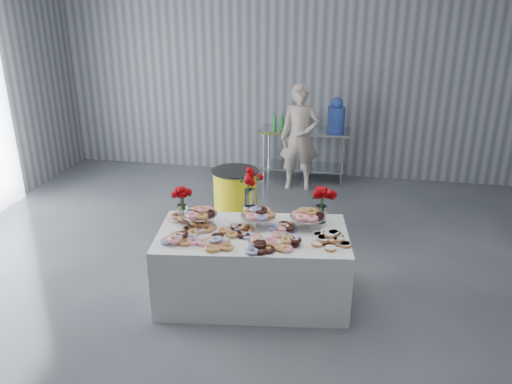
# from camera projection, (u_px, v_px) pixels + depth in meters

# --- Properties ---
(ground) EXTENTS (9.00, 9.00, 0.00)m
(ground) POSITION_uv_depth(u_px,v_px,m) (227.00, 318.00, 4.91)
(ground) COLOR #3A3C42
(ground) RESTS_ON ground
(room_walls) EXTENTS (8.04, 9.04, 4.02)m
(room_walls) POSITION_uv_depth(u_px,v_px,m) (189.00, 38.00, 4.06)
(room_walls) COLOR gray
(room_walls) RESTS_ON ground
(display_table) EXTENTS (2.02, 1.26, 0.75)m
(display_table) POSITION_uv_depth(u_px,v_px,m) (253.00, 266.00, 5.12)
(display_table) COLOR white
(display_table) RESTS_ON ground
(prep_table) EXTENTS (1.50, 0.60, 0.90)m
(prep_table) POSITION_uv_depth(u_px,v_px,m) (304.00, 146.00, 8.38)
(prep_table) COLOR silver
(prep_table) RESTS_ON ground
(donut_mounds) EXTENTS (1.90, 1.05, 0.09)m
(donut_mounds) POSITION_uv_depth(u_px,v_px,m) (252.00, 231.00, 4.92)
(donut_mounds) COLOR #C19546
(donut_mounds) RESTS_ON display_table
(cake_stand_left) EXTENTS (0.36, 0.36, 0.17)m
(cake_stand_left) POSITION_uv_depth(u_px,v_px,m) (200.00, 213.00, 5.10)
(cake_stand_left) COLOR silver
(cake_stand_left) RESTS_ON display_table
(cake_stand_mid) EXTENTS (0.36, 0.36, 0.17)m
(cake_stand_mid) POSITION_uv_depth(u_px,v_px,m) (258.00, 214.00, 5.07)
(cake_stand_mid) COLOR silver
(cake_stand_mid) RESTS_ON display_table
(cake_stand_right) EXTENTS (0.36, 0.36, 0.17)m
(cake_stand_right) POSITION_uv_depth(u_px,v_px,m) (308.00, 215.00, 5.05)
(cake_stand_right) COLOR silver
(cake_stand_right) RESTS_ON display_table
(danish_pile) EXTENTS (0.48, 0.48, 0.11)m
(danish_pile) POSITION_uv_depth(u_px,v_px,m) (330.00, 236.00, 4.79)
(danish_pile) COLOR white
(danish_pile) RESTS_ON display_table
(bouquet_left) EXTENTS (0.26, 0.26, 0.42)m
(bouquet_left) POSITION_uv_depth(u_px,v_px,m) (182.00, 195.00, 5.14)
(bouquet_left) COLOR white
(bouquet_left) RESTS_ON display_table
(bouquet_right) EXTENTS (0.26, 0.26, 0.42)m
(bouquet_right) POSITION_uv_depth(u_px,v_px,m) (322.00, 195.00, 5.12)
(bouquet_right) COLOR white
(bouquet_right) RESTS_ON display_table
(bouquet_center) EXTENTS (0.26, 0.26, 0.57)m
(bouquet_center) POSITION_uv_depth(u_px,v_px,m) (250.00, 185.00, 5.17)
(bouquet_center) COLOR silver
(bouquet_center) RESTS_ON display_table
(water_jug) EXTENTS (0.28, 0.28, 0.55)m
(water_jug) POSITION_uv_depth(u_px,v_px,m) (336.00, 116.00, 8.09)
(water_jug) COLOR blue
(water_jug) RESTS_ON prep_table
(drink_bottles) EXTENTS (0.54, 0.08, 0.27)m
(drink_bottles) POSITION_uv_depth(u_px,v_px,m) (285.00, 122.00, 8.19)
(drink_bottles) COLOR #268C33
(drink_bottles) RESTS_ON prep_table
(person) EXTENTS (0.64, 0.43, 1.70)m
(person) POSITION_uv_depth(u_px,v_px,m) (300.00, 138.00, 7.98)
(person) COLOR #CC8C93
(person) RESTS_ON ground
(trash_barrel) EXTENTS (0.63, 0.63, 0.81)m
(trash_barrel) POSITION_uv_depth(u_px,v_px,m) (235.00, 198.00, 6.76)
(trash_barrel) COLOR yellow
(trash_barrel) RESTS_ON ground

